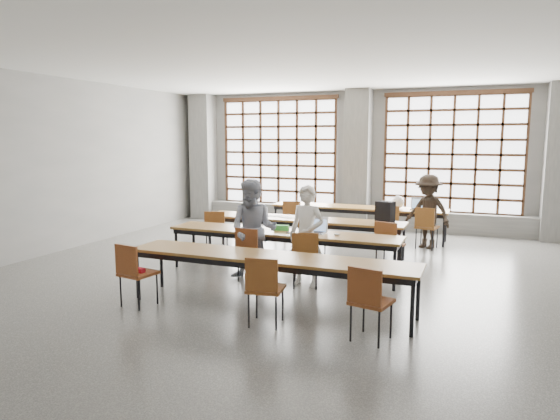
% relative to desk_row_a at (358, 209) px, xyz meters
% --- Properties ---
extents(floor, '(11.00, 11.00, 0.00)m').
position_rel_desk_row_a_xyz_m(floor, '(-0.32, -3.90, -0.66)').
color(floor, '#484845').
rests_on(floor, ground).
extents(ceiling, '(11.00, 11.00, 0.00)m').
position_rel_desk_row_a_xyz_m(ceiling, '(-0.32, -3.90, 2.84)').
color(ceiling, silver).
rests_on(ceiling, floor).
extents(wall_back, '(10.00, 0.00, 10.00)m').
position_rel_desk_row_a_xyz_m(wall_back, '(-0.32, 1.60, 1.09)').
color(wall_back, slate).
rests_on(wall_back, floor).
extents(wall_left, '(0.00, 11.00, 11.00)m').
position_rel_desk_row_a_xyz_m(wall_left, '(-5.32, -3.90, 1.09)').
color(wall_left, slate).
rests_on(wall_left, floor).
extents(column_left, '(0.60, 0.55, 3.50)m').
position_rel_desk_row_a_xyz_m(column_left, '(-4.82, 1.32, 1.09)').
color(column_left, '#535351').
rests_on(column_left, floor).
extents(column_mid, '(0.60, 0.55, 3.50)m').
position_rel_desk_row_a_xyz_m(column_mid, '(-0.32, 1.32, 1.09)').
color(column_mid, '#535351').
rests_on(column_mid, floor).
extents(column_right, '(0.60, 0.55, 3.50)m').
position_rel_desk_row_a_xyz_m(column_right, '(4.18, 1.32, 1.09)').
color(column_right, '#535351').
rests_on(column_right, floor).
extents(window_left, '(3.32, 0.12, 3.00)m').
position_rel_desk_row_a_xyz_m(window_left, '(-2.57, 1.52, 1.24)').
color(window_left, white).
rests_on(window_left, wall_back).
extents(window_right, '(3.32, 0.12, 3.00)m').
position_rel_desk_row_a_xyz_m(window_right, '(1.93, 1.52, 1.24)').
color(window_right, white).
rests_on(window_right, wall_back).
extents(sill_ledge, '(9.80, 0.35, 0.50)m').
position_rel_desk_row_a_xyz_m(sill_ledge, '(-0.32, 1.40, -0.41)').
color(sill_ledge, '#535351').
rests_on(sill_ledge, floor).
extents(desk_row_a, '(4.00, 0.70, 0.73)m').
position_rel_desk_row_a_xyz_m(desk_row_a, '(0.00, 0.00, 0.00)').
color(desk_row_a, brown).
rests_on(desk_row_a, floor).
extents(desk_row_b, '(4.00, 0.70, 0.73)m').
position_rel_desk_row_a_xyz_m(desk_row_b, '(-0.62, -2.07, 0.00)').
color(desk_row_b, brown).
rests_on(desk_row_b, floor).
extents(desk_row_c, '(4.00, 0.70, 0.73)m').
position_rel_desk_row_a_xyz_m(desk_row_c, '(-0.47, -3.51, 0.00)').
color(desk_row_c, brown).
rests_on(desk_row_c, floor).
extents(desk_row_d, '(4.00, 0.70, 0.73)m').
position_rel_desk_row_a_xyz_m(desk_row_d, '(0.00, -5.21, 0.00)').
color(desk_row_d, brown).
rests_on(desk_row_d, floor).
extents(chair_back_left, '(0.52, 0.52, 0.88)m').
position_rel_desk_row_a_xyz_m(chair_back_left, '(-1.38, -0.63, -0.13)').
color(chair_back_left, brown).
rests_on(chair_back_left, floor).
extents(chair_back_mid, '(0.51, 0.51, 0.88)m').
position_rel_desk_row_a_xyz_m(chair_back_mid, '(0.82, -0.63, -0.13)').
color(chair_back_mid, brown).
rests_on(chair_back_mid, floor).
extents(chair_back_right, '(0.49, 0.50, 0.88)m').
position_rel_desk_row_a_xyz_m(chair_back_right, '(1.58, -0.63, -0.13)').
color(chair_back_right, brown).
rests_on(chair_back_right, floor).
extents(chair_mid_left, '(0.52, 0.53, 0.88)m').
position_rel_desk_row_a_xyz_m(chair_mid_left, '(-2.20, -2.69, -0.13)').
color(chair_mid_left, brown).
rests_on(chair_mid_left, floor).
extents(chair_mid_centre, '(0.47, 0.47, 0.88)m').
position_rel_desk_row_a_xyz_m(chair_mid_centre, '(-0.23, -2.70, -0.13)').
color(chair_mid_centre, brown).
rests_on(chair_mid_centre, floor).
extents(chair_mid_right, '(0.50, 0.51, 0.88)m').
position_rel_desk_row_a_xyz_m(chair_mid_right, '(1.16, -2.70, -0.13)').
color(chair_mid_right, brown).
rests_on(chair_mid_right, floor).
extents(chair_front_left, '(0.45, 0.45, 0.88)m').
position_rel_desk_row_a_xyz_m(chair_front_left, '(-0.78, -4.14, -0.13)').
color(chair_front_left, maroon).
rests_on(chair_front_left, floor).
extents(chair_front_right, '(0.52, 0.53, 0.88)m').
position_rel_desk_row_a_xyz_m(chair_front_right, '(0.15, -4.14, -0.13)').
color(chair_front_right, maroon).
rests_on(chair_front_right, floor).
extents(chair_near_left, '(0.48, 0.48, 0.88)m').
position_rel_desk_row_a_xyz_m(chair_near_left, '(-1.71, -5.84, -0.13)').
color(chair_near_left, brown).
rests_on(chair_near_left, floor).
extents(chair_near_mid, '(0.48, 0.48, 0.88)m').
position_rel_desk_row_a_xyz_m(chair_near_mid, '(0.21, -5.84, -0.13)').
color(chair_near_mid, maroon).
rests_on(chair_near_mid, floor).
extents(chair_near_right, '(0.50, 0.50, 0.88)m').
position_rel_desk_row_a_xyz_m(chair_near_right, '(1.48, -5.84, -0.13)').
color(chair_near_right, brown).
rests_on(chair_near_right, floor).
extents(student_male, '(0.62, 0.45, 1.57)m').
position_rel_desk_row_a_xyz_m(student_male, '(0.13, -4.01, 0.12)').
color(student_male, white).
rests_on(student_male, floor).
extents(student_female, '(0.87, 0.71, 1.63)m').
position_rel_desk_row_a_xyz_m(student_female, '(-0.77, -4.01, 0.15)').
color(student_female, '#182448').
rests_on(student_female, floor).
extents(student_back, '(1.14, 0.93, 1.54)m').
position_rel_desk_row_a_xyz_m(student_back, '(1.60, -0.50, 0.11)').
color(student_back, black).
rests_on(student_back, floor).
extents(laptop_front, '(0.37, 0.32, 0.26)m').
position_rel_desk_row_a_xyz_m(laptop_front, '(0.08, -3.40, 0.13)').
color(laptop_front, '#AFAEB3').
rests_on(laptop_front, desk_row_c).
extents(laptop_back, '(0.36, 0.31, 0.26)m').
position_rel_desk_row_a_xyz_m(laptop_back, '(1.35, 0.11, 0.13)').
color(laptop_back, silver).
rests_on(laptop_back, desk_row_a).
extents(mouse, '(0.10, 0.07, 0.04)m').
position_rel_desk_row_a_xyz_m(mouse, '(0.48, -3.53, 0.08)').
color(mouse, silver).
rests_on(mouse, desk_row_c).
extents(green_box, '(0.26, 0.13, 0.09)m').
position_rel_desk_row_a_xyz_m(green_box, '(-0.52, -3.43, 0.11)').
color(green_box, green).
rests_on(green_box, desk_row_c).
extents(phone, '(0.14, 0.10, 0.01)m').
position_rel_desk_row_a_xyz_m(phone, '(-0.29, -3.61, 0.07)').
color(phone, black).
rests_on(phone, desk_row_c).
extents(paper_sheet_a, '(0.35, 0.30, 0.00)m').
position_rel_desk_row_a_xyz_m(paper_sheet_a, '(-1.22, -2.02, 0.07)').
color(paper_sheet_a, silver).
rests_on(paper_sheet_a, desk_row_b).
extents(paper_sheet_b, '(0.36, 0.33, 0.00)m').
position_rel_desk_row_a_xyz_m(paper_sheet_b, '(-0.92, -2.12, 0.07)').
color(paper_sheet_b, silver).
rests_on(paper_sheet_b, desk_row_b).
extents(paper_sheet_c, '(0.35, 0.29, 0.00)m').
position_rel_desk_row_a_xyz_m(paper_sheet_c, '(-0.52, -2.07, 0.07)').
color(paper_sheet_c, white).
rests_on(paper_sheet_c, desk_row_b).
extents(backpack, '(0.37, 0.30, 0.40)m').
position_rel_desk_row_a_xyz_m(backpack, '(0.98, -2.02, 0.27)').
color(backpack, black).
rests_on(backpack, desk_row_b).
extents(plastic_bag, '(0.32, 0.30, 0.29)m').
position_rel_desk_row_a_xyz_m(plastic_bag, '(0.90, 0.05, 0.21)').
color(plastic_bag, white).
rests_on(plastic_bag, desk_row_a).
extents(red_pouch, '(0.21, 0.11, 0.06)m').
position_rel_desk_row_a_xyz_m(red_pouch, '(-1.70, -5.76, -0.16)').
color(red_pouch, '#A61421').
rests_on(red_pouch, chair_near_left).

